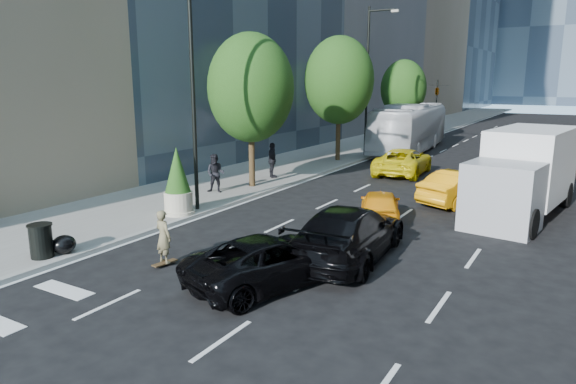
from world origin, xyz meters
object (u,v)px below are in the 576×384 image
Objects in this scene: trash_can at (41,242)px; planter_shrub at (178,182)px; skateboarder at (164,240)px; black_sedan_mercedes at (349,233)px; city_bus at (410,128)px; box_truck at (523,173)px; black_sedan_lincoln at (271,260)px.

trash_can is 0.37× the size of planter_shrub.
black_sedan_mercedes is at bearing -133.51° from skateboarder.
skateboarder is 3.77m from trash_can.
skateboarder is at bearing 32.63° from black_sedan_mercedes.
planter_shrub reaches higher than black_sedan_mercedes.
city_bus is at bearing -80.99° from black_sedan_mercedes.
trash_can is 6.01m from planter_shrub.
black_sedan_mercedes is (4.40, 3.35, 0.03)m from skateboarder.
black_sedan_mercedes is 9.17m from box_truck.
black_sedan_lincoln is 12.21m from box_truck.
planter_shrub is (-7.80, 0.99, 0.60)m from black_sedan_mercedes.
planter_shrub is (-6.82, 3.87, 0.76)m from black_sedan_lincoln.
city_bus reaches higher than trash_can.
black_sedan_lincoln is at bearing -29.59° from planter_shrub.
trash_can is at bearing 27.90° from black_sedan_mercedes.
black_sedan_mercedes is 2.12× the size of planter_shrub.
city_bus is (-5.02, 27.62, 1.12)m from black_sedan_lincoln.
black_sedan_lincoln is (3.42, 0.46, -0.13)m from skateboarder.
city_bus is (-1.60, 28.07, 1.00)m from skateboarder.
box_truck reaches higher than skateboarder.
trash_can is (-3.40, -1.63, -0.15)m from skateboarder.
trash_can is (-6.82, -2.09, -0.02)m from black_sedan_lincoln.
skateboarder is 0.33× the size of black_sedan_lincoln.
planter_shrub is at bearing -10.16° from black_sedan_lincoln.
black_sedan_lincoln is 1.79× the size of planter_shrub.
black_sedan_mercedes reaches higher than black_sedan_lincoln.
black_sedan_mercedes is 0.44× the size of city_bus.
skateboarder is 28.14m from city_bus.
city_bus reaches higher than skateboarder.
black_sedan_mercedes reaches higher than skateboarder.
box_truck is 7.59× the size of trash_can.
black_sedan_lincoln is 7.13m from trash_can.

